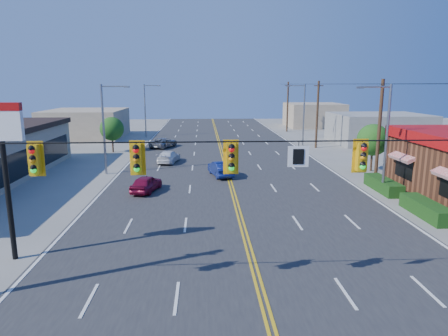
{
  "coord_description": "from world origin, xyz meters",
  "views": [
    {
      "loc": [
        -2.18,
        -13.82,
        7.97
      ],
      "look_at": [
        -0.74,
        13.59,
        2.2
      ],
      "focal_mm": 32.0,
      "sensor_mm": 36.0,
      "label": 1
    }
  ],
  "objects_px": {
    "car_silver": "(164,143)",
    "signal_span": "(261,172)",
    "car_magenta": "(146,184)",
    "car_white": "(169,157)",
    "pizza_hut_sign": "(3,149)",
    "car_blue": "(220,169)"
  },
  "relations": [
    {
      "from": "pizza_hut_sign",
      "to": "car_blue",
      "type": "bearing_deg",
      "value": 57.88
    },
    {
      "from": "car_blue",
      "to": "car_white",
      "type": "bearing_deg",
      "value": -64.61
    },
    {
      "from": "car_white",
      "to": "car_silver",
      "type": "xyz_separation_m",
      "value": [
        -1.47,
        10.13,
        0.02
      ]
    },
    {
      "from": "car_blue",
      "to": "car_silver",
      "type": "distance_m",
      "value": 17.85
    },
    {
      "from": "signal_span",
      "to": "car_magenta",
      "type": "height_order",
      "value": "signal_span"
    },
    {
      "from": "car_magenta",
      "to": "car_white",
      "type": "bearing_deg",
      "value": -79.47
    },
    {
      "from": "car_blue",
      "to": "car_white",
      "type": "xyz_separation_m",
      "value": [
        -5.08,
        6.47,
        -0.06
      ]
    },
    {
      "from": "car_white",
      "to": "car_silver",
      "type": "bearing_deg",
      "value": -71.71
    },
    {
      "from": "car_white",
      "to": "car_magenta",
      "type": "bearing_deg",
      "value": 96.42
    },
    {
      "from": "car_magenta",
      "to": "car_silver",
      "type": "xyz_separation_m",
      "value": [
        -0.76,
        21.53,
        0.01
      ]
    },
    {
      "from": "car_blue",
      "to": "car_white",
      "type": "relative_size",
      "value": 0.97
    },
    {
      "from": "signal_span",
      "to": "car_silver",
      "type": "relative_size",
      "value": 5.37
    },
    {
      "from": "car_blue",
      "to": "pizza_hut_sign",
      "type": "bearing_deg",
      "value": 45.13
    },
    {
      "from": "car_white",
      "to": "car_silver",
      "type": "distance_m",
      "value": 10.24
    },
    {
      "from": "signal_span",
      "to": "car_blue",
      "type": "distance_m",
      "value": 20.85
    },
    {
      "from": "car_blue",
      "to": "car_silver",
      "type": "height_order",
      "value": "car_blue"
    },
    {
      "from": "signal_span",
      "to": "pizza_hut_sign",
      "type": "relative_size",
      "value": 3.55
    },
    {
      "from": "car_magenta",
      "to": "car_white",
      "type": "distance_m",
      "value": 11.42
    },
    {
      "from": "signal_span",
      "to": "car_magenta",
      "type": "bearing_deg",
      "value": 112.39
    },
    {
      "from": "car_white",
      "to": "pizza_hut_sign",
      "type": "bearing_deg",
      "value": 87.16
    },
    {
      "from": "car_blue",
      "to": "signal_span",
      "type": "bearing_deg",
      "value": 78.87
    },
    {
      "from": "car_silver",
      "to": "signal_span",
      "type": "bearing_deg",
      "value": 124.14
    }
  ]
}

